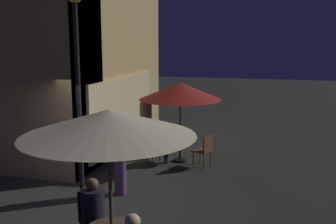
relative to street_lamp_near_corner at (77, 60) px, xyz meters
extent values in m
plane|color=#252723|center=(-0.25, -0.19, -3.00)|extent=(60.00, 60.00, 0.00)
cube|color=tan|center=(4.39, 1.53, 1.10)|extent=(6.94, 1.72, 8.22)
cube|color=beige|center=(4.04, 0.64, -1.75)|extent=(4.85, 0.08, 2.10)
cylinder|color=black|center=(0.00, 0.00, -0.92)|extent=(0.10, 0.10, 4.16)
cylinder|color=black|center=(3.31, -1.33, -2.99)|extent=(0.40, 0.40, 0.03)
cylinder|color=black|center=(3.31, -1.33, -2.66)|extent=(0.06, 0.06, 0.69)
cylinder|color=#552E21|center=(3.31, -1.33, -2.30)|extent=(0.72, 0.72, 0.03)
cylinder|color=#48371F|center=(-2.28, -1.68, -1.80)|extent=(0.05, 0.05, 2.40)
cone|color=beige|center=(-2.28, -1.68, -0.73)|extent=(2.43, 2.43, 0.36)
cylinder|color=black|center=(3.31, -1.33, -2.97)|extent=(0.36, 0.36, 0.06)
cylinder|color=brown|center=(3.31, -1.33, -1.90)|extent=(0.05, 0.05, 2.21)
cone|color=#A3231D|center=(3.31, -1.33, -0.98)|extent=(2.29, 2.29, 0.48)
cube|color=black|center=(-1.76, -1.13, -2.52)|extent=(0.54, 0.54, 0.04)
cube|color=black|center=(-1.64, -1.01, -2.26)|extent=(0.31, 0.30, 0.48)
cylinder|color=brown|center=(2.93, -1.80, -2.79)|extent=(0.03, 0.03, 0.42)
cylinder|color=brown|center=(3.24, -1.93, -2.79)|extent=(0.03, 0.03, 0.42)
cylinder|color=brown|center=(2.80, -2.11, -2.79)|extent=(0.03, 0.03, 0.42)
cylinder|color=brown|center=(3.11, -2.24, -2.79)|extent=(0.03, 0.03, 0.42)
cube|color=brown|center=(3.02, -2.02, -2.56)|extent=(0.55, 0.55, 0.04)
cube|color=brown|center=(2.94, -2.19, -2.33)|extent=(0.40, 0.20, 0.43)
cylinder|color=brown|center=(3.11, -0.79, -2.77)|extent=(0.03, 0.03, 0.47)
cylinder|color=brown|center=(2.83, -1.00, -2.77)|extent=(0.03, 0.03, 0.47)
cylinder|color=brown|center=(2.90, -0.51, -2.77)|extent=(0.03, 0.03, 0.47)
cylinder|color=brown|center=(2.62, -0.73, -2.77)|extent=(0.03, 0.03, 0.47)
cube|color=brown|center=(2.86, -0.76, -2.52)|extent=(0.62, 0.62, 0.04)
cube|color=brown|center=(2.74, -0.60, -2.30)|extent=(0.37, 0.30, 0.41)
sphere|color=beige|center=(-2.75, -2.19, -1.90)|extent=(0.20, 0.20, 0.20)
cylinder|color=black|center=(-1.76, -1.13, -2.23)|extent=(0.38, 0.38, 0.56)
sphere|color=brown|center=(-1.76, -1.13, -1.87)|extent=(0.20, 0.20, 0.20)
cube|color=navy|center=(2.95, -0.87, -2.51)|extent=(0.48, 0.49, 0.14)
cylinder|color=navy|center=(3.05, -0.99, -2.76)|extent=(0.14, 0.14, 0.49)
cylinder|color=#29334C|center=(2.86, -0.76, -2.23)|extent=(0.33, 0.33, 0.56)
sphere|color=#977048|center=(2.86, -0.76, -1.86)|extent=(0.21, 0.21, 0.21)
cylinder|color=#264031|center=(3.29, -0.32, -2.52)|extent=(0.30, 0.30, 0.98)
cylinder|color=#7F6956|center=(3.29, -0.32, -1.69)|extent=(0.35, 0.35, 0.68)
sphere|color=beige|center=(3.29, -0.32, -1.26)|extent=(0.20, 0.20, 0.20)
cylinder|color=#593766|center=(0.60, -0.63, -2.57)|extent=(0.27, 0.27, 0.86)
cylinder|color=#5E3C6D|center=(0.60, -0.63, -1.82)|extent=(0.31, 0.31, 0.64)
sphere|color=brown|center=(0.60, -0.63, -1.40)|extent=(0.22, 0.22, 0.22)
camera|label=1|loc=(-7.08, -3.85, 0.35)|focal=41.60mm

